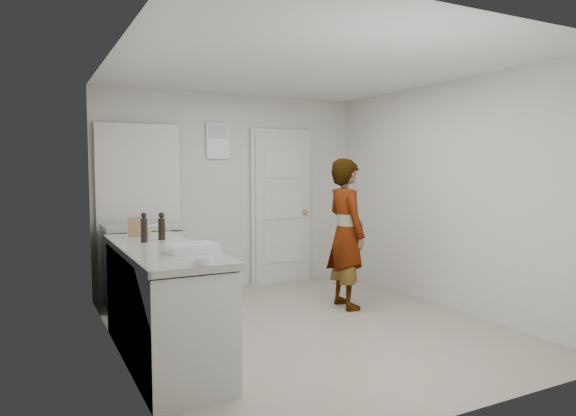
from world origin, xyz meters
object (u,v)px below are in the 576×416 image
cake_mix_box (134,227)px  spice_jar (148,231)px  oil_cruet_a (162,227)px  baking_dish (192,248)px  egg_bowl (204,261)px  oil_cruet_b (144,228)px  person (346,233)px

cake_mix_box → spice_jar: 0.14m
oil_cruet_a → baking_dish: oil_cruet_a is taller
cake_mix_box → egg_bowl: 1.62m
spice_jar → baking_dish: size_ratio=0.21×
oil_cruet_a → oil_cruet_b: bearing=-153.2°
oil_cruet_a → baking_dish: bearing=-87.4°
baking_dish → egg_bowl: baking_dish is taller
cake_mix_box → oil_cruet_b: 0.41m
oil_cruet_a → spice_jar: bearing=98.7°
cake_mix_box → spice_jar: cake_mix_box is taller
oil_cruet_b → oil_cruet_a: bearing=26.8°
baking_dish → oil_cruet_a: bearing=92.6°
oil_cruet_a → egg_bowl: bearing=-91.7°
oil_cruet_a → oil_cruet_b: size_ratio=0.95×
oil_cruet_b → egg_bowl: 1.22m
oil_cruet_a → baking_dish: (0.04, -0.79, -0.09)m
spice_jar → oil_cruet_b: oil_cruet_b is taller
egg_bowl → oil_cruet_a: bearing=88.3°
oil_cruet_b → baking_dish: oil_cruet_b is taller
cake_mix_box → baking_dish: size_ratio=0.48×
baking_dish → person: bearing=26.7°
person → egg_bowl: person is taller
oil_cruet_b → baking_dish: size_ratio=0.67×
person → egg_bowl: (-2.14, -1.55, 0.12)m
cake_mix_box → oil_cruet_a: bearing=-51.3°
spice_jar → oil_cruet_b: bearing=-106.3°
baking_dish → egg_bowl: (-0.07, -0.51, -0.00)m
oil_cruet_b → person: bearing=8.5°
cake_mix_box → baking_dish: cake_mix_box is taller
person → oil_cruet_a: size_ratio=6.87×
oil_cruet_b → baking_dish: (0.20, -0.70, -0.09)m
person → oil_cruet_b: person is taller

